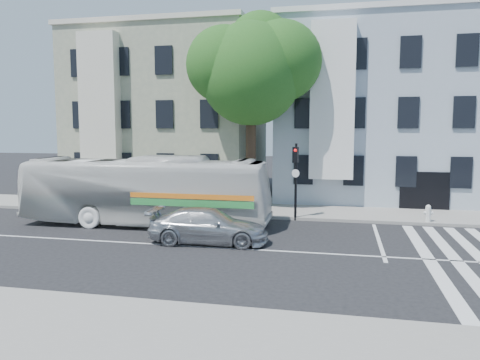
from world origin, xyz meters
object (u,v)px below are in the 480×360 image
(bus, at_px, (146,191))
(sedan, at_px, (208,226))
(traffic_signal, at_px, (296,171))
(fire_hydrant, at_px, (428,213))

(bus, bearing_deg, sedan, -127.71)
(bus, height_order, sedan, bus)
(bus, xyz_separation_m, sedan, (3.86, -2.78, -0.94))
(traffic_signal, distance_m, fire_hydrant, 6.55)
(bus, relative_size, traffic_signal, 3.07)
(bus, xyz_separation_m, traffic_signal, (6.79, 2.50, 0.83))
(traffic_signal, bearing_deg, fire_hydrant, 23.51)
(sedan, bearing_deg, fire_hydrant, -61.58)
(bus, bearing_deg, traffic_signal, -71.73)
(sedan, xyz_separation_m, fire_hydrant, (9.18, 5.64, -0.12))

